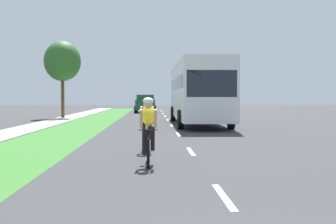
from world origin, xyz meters
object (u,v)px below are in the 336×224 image
(suv_dark_green, at_px, (145,103))
(sedan_black, at_px, (146,103))
(bus_white, at_px, (198,90))
(street_tree_near, at_px, (62,61))
(cyclist_trailing, at_px, (147,123))
(cyclist_lead, at_px, (148,130))

(suv_dark_green, xyz_separation_m, sedan_black, (-0.12, 11.99, -0.18))
(bus_white, distance_m, street_tree_near, 11.75)
(cyclist_trailing, xyz_separation_m, suv_dark_green, (-0.44, 30.63, 0.14))
(cyclist_trailing, distance_m, sedan_black, 42.63)
(bus_white, distance_m, sedan_black, 30.77)
(street_tree_near, bearing_deg, suv_dark_green, 62.87)
(cyclist_lead, height_order, cyclist_trailing, same)
(suv_dark_green, bearing_deg, bus_white, -80.08)
(cyclist_lead, relative_size, street_tree_near, 0.30)
(cyclist_lead, relative_size, bus_white, 0.15)
(sedan_black, bearing_deg, street_tree_near, -103.83)
(bus_white, bearing_deg, street_tree_near, 142.61)
(bus_white, distance_m, suv_dark_green, 18.88)
(cyclist_lead, distance_m, suv_dark_green, 33.21)
(sedan_black, bearing_deg, cyclist_trailing, -89.25)
(cyclist_trailing, relative_size, street_tree_near, 0.30)
(suv_dark_green, relative_size, sedan_black, 1.09)
(cyclist_lead, distance_m, street_tree_near, 22.82)
(cyclist_trailing, distance_m, suv_dark_green, 30.63)
(cyclist_trailing, xyz_separation_m, street_tree_near, (-6.36, 19.07, 3.37))
(bus_white, xyz_separation_m, sedan_black, (-3.37, 30.56, -1.21))
(sedan_black, bearing_deg, suv_dark_green, -89.41)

